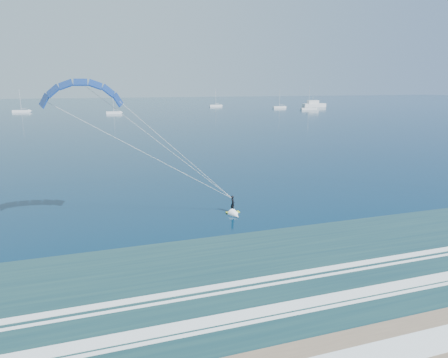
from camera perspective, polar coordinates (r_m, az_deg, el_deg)
name	(u,v)px	position (r m, az deg, el deg)	size (l,w,h in m)	color
ground	(357,355)	(24.81, 18.43, -22.73)	(900.00, 900.00, 0.00)	#083247
kitesurfer_rig	(160,144)	(40.87, -9.17, 5.03)	(21.44, 4.23, 15.97)	#BCCE18
motor_yacht	(314,104)	(270.46, 12.70, 10.36)	(15.56, 4.15, 6.36)	silver
sailboat_2	(21,111)	(238.31, -26.97, 8.64)	(8.70, 2.40, 11.73)	silver
sailboat_3	(114,113)	(209.32, -15.48, 9.14)	(7.34, 2.40, 10.38)	silver
sailboat_4	(216,106)	(269.33, -1.19, 10.45)	(8.48, 2.40, 11.57)	silver
sailboat_5	(279,107)	(252.86, 7.92, 10.14)	(8.33, 2.40, 11.43)	silver
sailboat_6	(309,109)	(239.13, 12.00, 9.80)	(9.99, 2.40, 13.36)	silver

